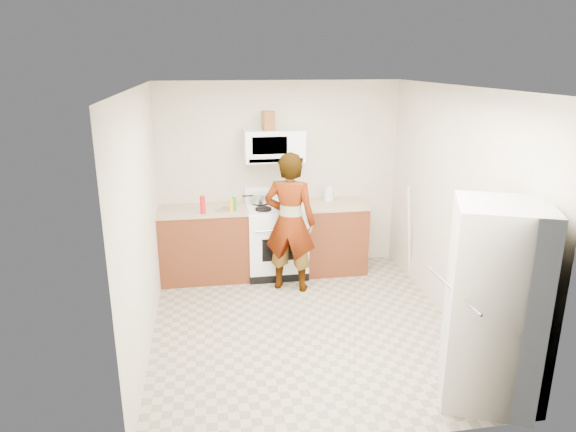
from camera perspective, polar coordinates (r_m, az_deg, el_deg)
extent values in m
plane|color=gray|center=(5.66, 1.87, -12.08)|extent=(3.60, 3.60, 0.00)
cube|color=beige|center=(6.87, -0.90, 4.40)|extent=(3.20, 0.02, 2.50)
cube|color=beige|center=(5.69, 17.93, 0.87)|extent=(0.02, 3.60, 2.50)
cube|color=maroon|center=(6.74, -9.28, -3.17)|extent=(1.12, 0.62, 0.90)
cube|color=tan|center=(6.60, -9.47, 0.64)|extent=(1.14, 0.64, 0.03)
cube|color=maroon|center=(6.94, 5.06, -2.41)|extent=(0.80, 0.62, 0.90)
cube|color=tan|center=(6.80, 5.16, 1.30)|extent=(0.82, 0.64, 0.03)
cube|color=white|center=(6.78, -1.32, -2.82)|extent=(0.76, 0.65, 0.90)
cube|color=white|center=(6.64, -1.34, 0.96)|extent=(0.76, 0.62, 0.03)
cube|color=white|center=(6.88, -1.68, 2.53)|extent=(0.76, 0.08, 0.20)
cube|color=white|center=(6.60, -1.56, 7.85)|extent=(0.76, 0.38, 0.40)
imported|color=tan|center=(6.20, 0.22, -0.71)|extent=(0.74, 0.62, 1.72)
cube|color=#BABAB6|center=(4.52, 21.80, -9.14)|extent=(0.92, 0.92, 1.70)
cylinder|color=silver|center=(6.90, 4.55, 2.40)|extent=(0.17, 0.17, 0.16)
cube|color=brown|center=(6.49, -2.20, 10.54)|extent=(0.16, 0.16, 0.24)
cylinder|color=silver|center=(6.72, -3.18, 1.99)|extent=(0.24, 0.24, 0.11)
cube|color=white|center=(6.50, -0.40, 0.97)|extent=(0.27, 0.19, 0.05)
cylinder|color=red|center=(6.36, -9.45, 1.23)|extent=(0.07, 0.07, 0.22)
cylinder|color=orange|center=(6.40, -6.35, 1.19)|extent=(0.05, 0.05, 0.16)
cylinder|color=#177F1C|center=(6.44, -6.01, 1.36)|extent=(0.07, 0.07, 0.18)
cylinder|color=silver|center=(6.52, -7.09, 0.77)|extent=(0.30, 0.30, 0.01)
cylinder|color=silver|center=(6.66, 13.31, -1.93)|extent=(0.21, 0.21, 1.27)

